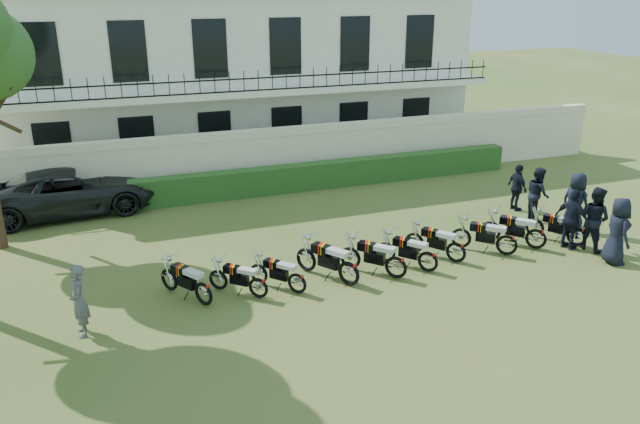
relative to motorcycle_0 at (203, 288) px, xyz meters
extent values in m
plane|color=#375321|center=(3.96, 0.69, -0.47)|extent=(100.00, 100.00, 0.00)
cube|color=#ECE0C7|center=(3.96, 8.69, 0.53)|extent=(30.00, 0.30, 2.00)
cube|color=#ECE0C7|center=(3.96, 8.69, 1.68)|extent=(30.00, 0.35, 0.30)
cube|color=#1A491C|center=(4.96, 7.89, 0.03)|extent=(18.00, 0.60, 1.00)
cube|color=white|center=(3.96, 14.69, 3.03)|extent=(20.00, 8.00, 7.00)
cube|color=white|center=(3.96, 9.99, 3.03)|extent=(20.00, 1.40, 0.25)
cube|color=black|center=(3.96, 9.34, 3.63)|extent=(20.00, 0.05, 0.05)
cube|color=black|center=(3.96, 9.34, 3.18)|extent=(20.00, 0.05, 0.05)
cube|color=black|center=(-3.54, 10.71, 1.13)|extent=(1.30, 0.12, 2.20)
cube|color=black|center=(-3.54, 10.71, 4.63)|extent=(1.30, 0.12, 2.20)
cube|color=black|center=(-0.54, 10.71, 1.13)|extent=(1.30, 0.12, 2.20)
cube|color=black|center=(-0.54, 10.71, 4.63)|extent=(1.30, 0.12, 2.20)
cube|color=black|center=(2.46, 10.71, 1.13)|extent=(1.30, 0.12, 2.20)
cube|color=black|center=(2.46, 10.71, 4.63)|extent=(1.30, 0.12, 2.20)
cube|color=black|center=(5.46, 10.71, 1.13)|extent=(1.30, 0.12, 2.20)
cube|color=black|center=(5.46, 10.71, 4.63)|extent=(1.30, 0.12, 2.20)
cube|color=black|center=(8.46, 10.71, 1.13)|extent=(1.30, 0.12, 2.20)
cube|color=black|center=(8.46, 10.71, 4.63)|extent=(1.30, 0.12, 2.20)
cube|color=black|center=(11.46, 10.71, 1.13)|extent=(1.30, 0.12, 2.20)
cube|color=black|center=(11.46, 10.71, 4.63)|extent=(1.30, 0.12, 2.20)
torus|color=black|center=(0.34, -0.54, -0.18)|extent=(0.40, 0.55, 0.60)
torus|color=black|center=(-0.34, 0.54, -0.18)|extent=(0.40, 0.55, 0.60)
cube|color=black|center=(0.02, -0.04, -0.03)|extent=(0.44, 0.55, 0.30)
cube|color=black|center=(-0.10, 0.15, 0.24)|extent=(0.45, 0.51, 0.22)
cube|color=red|center=(-0.10, 0.15, 0.25)|extent=(0.22, 0.26, 0.23)
cube|color=#E0BD0B|center=(-0.06, 0.10, 0.25)|extent=(0.20, 0.24, 0.23)
cube|color=beige|center=(0.17, -0.26, 0.28)|extent=(0.49, 0.58, 0.12)
cylinder|color=silver|center=(-0.26, 0.42, 0.53)|extent=(0.51, 0.34, 0.03)
torus|color=black|center=(1.77, -0.49, -0.20)|extent=(0.45, 0.43, 0.54)
torus|color=black|center=(0.93, 0.30, -0.20)|extent=(0.45, 0.43, 0.54)
cube|color=black|center=(1.38, -0.12, -0.07)|extent=(0.47, 0.45, 0.27)
cube|color=black|center=(1.23, 0.02, 0.17)|extent=(0.45, 0.44, 0.20)
cube|color=red|center=(1.23, 0.02, 0.18)|extent=(0.16, 0.25, 0.21)
cube|color=#E0BD0B|center=(1.27, -0.02, 0.18)|extent=(0.14, 0.24, 0.21)
cube|color=beige|center=(1.56, -0.29, 0.21)|extent=(0.50, 0.49, 0.11)
cylinder|color=silver|center=(1.02, 0.21, 0.44)|extent=(0.39, 0.41, 0.03)
torus|color=black|center=(2.71, -0.64, -0.20)|extent=(0.42, 0.47, 0.55)
torus|color=black|center=(1.95, 0.25, -0.20)|extent=(0.42, 0.47, 0.55)
cube|color=black|center=(2.36, -0.23, -0.07)|extent=(0.45, 0.48, 0.27)
cube|color=black|center=(2.22, -0.07, 0.18)|extent=(0.44, 0.46, 0.20)
cube|color=red|center=(2.22, -0.07, 0.19)|extent=(0.18, 0.25, 0.21)
cube|color=#E0BD0B|center=(2.26, -0.11, 0.19)|extent=(0.16, 0.23, 0.21)
cube|color=beige|center=(2.52, -0.41, 0.21)|extent=(0.49, 0.52, 0.11)
cylinder|color=silver|center=(2.04, 0.14, 0.45)|extent=(0.43, 0.37, 0.03)
torus|color=black|center=(4.11, -0.83, -0.15)|extent=(0.44, 0.61, 0.66)
torus|color=black|center=(3.35, 0.37, -0.15)|extent=(0.44, 0.61, 0.66)
cube|color=black|center=(3.76, -0.28, 0.02)|extent=(0.49, 0.61, 0.33)
cube|color=black|center=(3.63, -0.07, 0.31)|extent=(0.50, 0.57, 0.24)
cube|color=red|center=(3.63, -0.07, 0.32)|extent=(0.25, 0.29, 0.25)
cube|color=#E0BD0B|center=(3.66, -0.12, 0.32)|extent=(0.22, 0.27, 0.25)
cube|color=beige|center=(3.92, -0.53, 0.36)|extent=(0.54, 0.65, 0.13)
cylinder|color=silver|center=(3.44, 0.23, 0.64)|extent=(0.57, 0.38, 0.03)
torus|color=black|center=(5.52, -0.78, -0.16)|extent=(0.49, 0.53, 0.63)
torus|color=black|center=(4.62, 0.21, -0.16)|extent=(0.49, 0.53, 0.63)
cube|color=black|center=(5.10, -0.32, -0.01)|extent=(0.52, 0.54, 0.31)
cube|color=black|center=(4.94, -0.15, 0.27)|extent=(0.51, 0.52, 0.23)
cube|color=red|center=(4.94, -0.15, 0.28)|extent=(0.20, 0.28, 0.24)
cube|color=#E0BD0B|center=(4.98, -0.19, 0.28)|extent=(0.18, 0.27, 0.24)
cube|color=beige|center=(5.29, -0.53, 0.31)|extent=(0.56, 0.59, 0.12)
cylinder|color=silver|center=(4.72, 0.10, 0.58)|extent=(0.48, 0.44, 0.03)
torus|color=black|center=(6.47, -0.71, -0.18)|extent=(0.44, 0.51, 0.59)
torus|color=black|center=(5.68, 0.27, -0.18)|extent=(0.44, 0.51, 0.59)
cube|color=black|center=(6.10, -0.26, -0.04)|extent=(0.47, 0.52, 0.29)
cube|color=black|center=(5.96, -0.08, 0.22)|extent=(0.47, 0.50, 0.21)
cube|color=red|center=(5.96, -0.08, 0.23)|extent=(0.20, 0.26, 0.22)
cube|color=#E0BD0B|center=(6.00, -0.13, 0.23)|extent=(0.18, 0.25, 0.22)
cube|color=beige|center=(6.27, -0.46, 0.26)|extent=(0.51, 0.56, 0.12)
cylinder|color=silver|center=(5.77, 0.16, 0.52)|extent=(0.47, 0.39, 0.03)
torus|color=black|center=(7.49, -0.47, -0.18)|extent=(0.42, 0.54, 0.60)
torus|color=black|center=(6.74, 0.57, -0.18)|extent=(0.42, 0.54, 0.60)
cube|color=black|center=(7.14, 0.01, -0.03)|extent=(0.46, 0.55, 0.30)
cube|color=black|center=(7.01, 0.19, 0.24)|extent=(0.47, 0.51, 0.22)
cube|color=red|center=(7.01, 0.19, 0.25)|extent=(0.22, 0.27, 0.23)
cube|color=#E0BD0B|center=(7.04, 0.15, 0.25)|extent=(0.19, 0.25, 0.23)
cube|color=beige|center=(7.30, -0.21, 0.28)|extent=(0.51, 0.58, 0.12)
cylinder|color=silver|center=(6.83, 0.45, 0.54)|extent=(0.50, 0.37, 0.03)
torus|color=black|center=(9.23, -0.48, -0.17)|extent=(0.51, 0.50, 0.62)
torus|color=black|center=(8.29, 0.44, -0.17)|extent=(0.51, 0.50, 0.62)
cube|color=black|center=(8.79, -0.05, -0.02)|extent=(0.53, 0.52, 0.30)
cube|color=black|center=(8.63, 0.11, 0.26)|extent=(0.51, 0.51, 0.22)
cube|color=red|center=(8.63, 0.11, 0.27)|extent=(0.19, 0.28, 0.23)
cube|color=#E0BD0B|center=(8.67, 0.07, 0.27)|extent=(0.16, 0.27, 0.23)
cube|color=beige|center=(8.99, -0.25, 0.30)|extent=(0.57, 0.56, 0.12)
cylinder|color=silver|center=(8.40, 0.34, 0.56)|extent=(0.45, 0.46, 0.03)
torus|color=black|center=(10.29, -0.43, -0.16)|extent=(0.48, 0.53, 0.63)
torus|color=black|center=(9.41, 0.57, -0.16)|extent=(0.48, 0.53, 0.63)
cube|color=black|center=(9.88, 0.03, -0.01)|extent=(0.51, 0.55, 0.31)
cube|color=black|center=(9.73, 0.21, 0.27)|extent=(0.51, 0.52, 0.23)
cube|color=red|center=(9.73, 0.21, 0.28)|extent=(0.20, 0.28, 0.24)
cube|color=#E0BD0B|center=(9.77, 0.16, 0.28)|extent=(0.18, 0.27, 0.24)
cube|color=beige|center=(10.07, -0.17, 0.31)|extent=(0.56, 0.59, 0.12)
cylinder|color=silver|center=(9.51, 0.46, 0.57)|extent=(0.48, 0.43, 0.03)
torus|color=black|center=(11.49, -0.67, -0.19)|extent=(0.40, 0.53, 0.58)
torus|color=black|center=(10.80, 0.36, -0.19)|extent=(0.40, 0.53, 0.58)
cube|color=black|center=(11.17, -0.19, -0.04)|extent=(0.44, 0.53, 0.29)
cube|color=black|center=(11.05, -0.01, 0.22)|extent=(0.45, 0.50, 0.21)
cube|color=red|center=(11.05, -0.01, 0.23)|extent=(0.21, 0.25, 0.22)
cube|color=#E0BD0B|center=(11.08, -0.06, 0.23)|extent=(0.19, 0.24, 0.22)
cube|color=beige|center=(11.32, -0.41, 0.25)|extent=(0.48, 0.56, 0.11)
cylinder|color=silver|center=(10.88, 0.24, 0.50)|extent=(0.49, 0.34, 0.03)
imported|color=black|center=(-3.07, 8.18, 0.31)|extent=(5.86, 3.13, 1.57)
imported|color=slate|center=(-2.80, -0.39, 0.37)|extent=(0.45, 0.65, 1.69)
imported|color=black|center=(11.32, -1.45, 0.49)|extent=(0.84, 1.07, 1.93)
imported|color=black|center=(11.41, -0.45, 0.49)|extent=(0.95, 1.10, 1.93)
imported|color=black|center=(10.83, -0.20, 0.45)|extent=(0.74, 1.16, 1.84)
imported|color=black|center=(11.93, 0.91, 0.48)|extent=(0.83, 1.06, 1.91)
imported|color=black|center=(11.49, 2.17, 0.42)|extent=(0.93, 1.05, 1.79)
imported|color=black|center=(11.43, 3.17, 0.35)|extent=(0.43, 0.97, 1.64)
camera|label=1|loc=(-2.00, -13.72, 6.95)|focal=35.00mm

